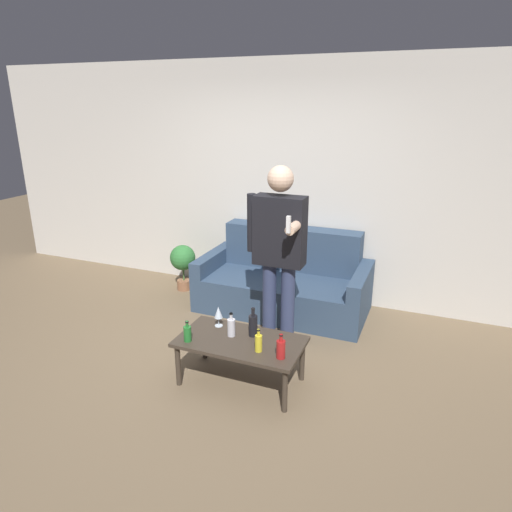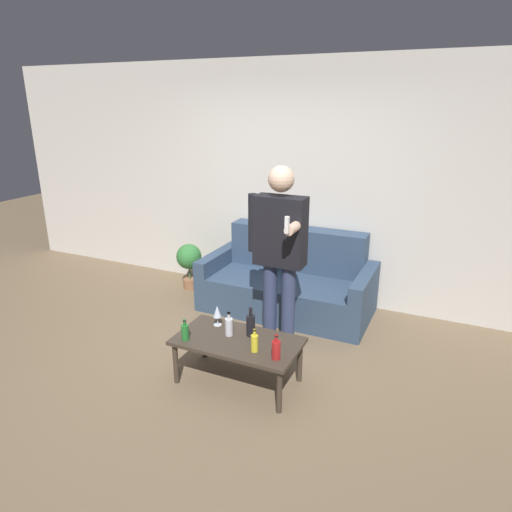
# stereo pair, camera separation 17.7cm
# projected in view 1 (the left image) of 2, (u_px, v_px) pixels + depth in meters

# --- Properties ---
(ground_plane) EXTENTS (16.00, 16.00, 0.00)m
(ground_plane) POSITION_uv_depth(u_px,v_px,m) (206.00, 372.00, 3.97)
(ground_plane) COLOR #756047
(wall_back) EXTENTS (8.00, 0.06, 2.70)m
(wall_back) POSITION_uv_depth(u_px,v_px,m) (282.00, 182.00, 5.25)
(wall_back) COLOR silver
(wall_back) RESTS_ON ground_plane
(couch) EXTENTS (1.86, 0.91, 0.88)m
(couch) POSITION_uv_depth(u_px,v_px,m) (285.00, 282.00, 5.14)
(couch) COLOR #334760
(couch) RESTS_ON ground_plane
(coffee_table) EXTENTS (1.02, 0.55, 0.40)m
(coffee_table) POSITION_uv_depth(u_px,v_px,m) (240.00, 345.00, 3.72)
(coffee_table) COLOR #3D3328
(coffee_table) RESTS_ON ground_plane
(bottle_orange) EXTENTS (0.07, 0.07, 0.21)m
(bottle_orange) POSITION_uv_depth(u_px,v_px,m) (231.00, 327.00, 3.75)
(bottle_orange) COLOR silver
(bottle_orange) RESTS_ON coffee_table
(bottle_green) EXTENTS (0.07, 0.07, 0.20)m
(bottle_green) POSITION_uv_depth(u_px,v_px,m) (281.00, 349.00, 3.43)
(bottle_green) COLOR #B21E1E
(bottle_green) RESTS_ON coffee_table
(bottle_dark) EXTENTS (0.06, 0.06, 0.18)m
(bottle_dark) POSITION_uv_depth(u_px,v_px,m) (187.00, 333.00, 3.67)
(bottle_dark) COLOR #23752D
(bottle_dark) RESTS_ON coffee_table
(bottle_yellow) EXTENTS (0.07, 0.07, 0.25)m
(bottle_yellow) POSITION_uv_depth(u_px,v_px,m) (253.00, 325.00, 3.75)
(bottle_yellow) COLOR black
(bottle_yellow) RESTS_ON coffee_table
(bottle_red) EXTENTS (0.06, 0.06, 0.19)m
(bottle_red) POSITION_uv_depth(u_px,v_px,m) (259.00, 343.00, 3.52)
(bottle_red) COLOR yellow
(bottle_red) RESTS_ON coffee_table
(wine_glass_near) EXTENTS (0.07, 0.07, 0.18)m
(wine_glass_near) POSITION_uv_depth(u_px,v_px,m) (218.00, 313.00, 3.90)
(wine_glass_near) COLOR silver
(wine_glass_near) RESTS_ON coffee_table
(person_standing_front) EXTENTS (0.54, 0.45, 1.73)m
(person_standing_front) POSITION_uv_depth(u_px,v_px,m) (279.00, 246.00, 4.09)
(person_standing_front) COLOR navy
(person_standing_front) RESTS_ON ground_plane
(potted_plant) EXTENTS (0.31, 0.31, 0.57)m
(potted_plant) POSITION_uv_depth(u_px,v_px,m) (183.00, 261.00, 5.61)
(potted_plant) COLOR #936042
(potted_plant) RESTS_ON ground_plane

